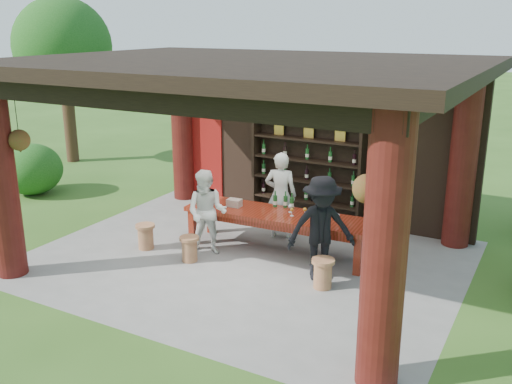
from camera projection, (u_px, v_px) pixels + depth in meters
The scene contains 15 objects.
ground at pixel (245, 259), 10.20m from camera, with size 90.00×90.00×0.00m, color #2D5119.
pavilion at pixel (256, 138), 9.95m from camera, with size 7.50×6.00×3.60m.
wine_shelf at pixel (307, 171), 11.91m from camera, with size 2.44×0.37×2.15m.
tasting_table at pixel (278, 219), 10.36m from camera, with size 3.50×1.07×0.75m.
stool_near_left at pixel (189, 248), 10.05m from camera, with size 0.35×0.35×0.46m.
stool_near_right at pixel (323, 273), 9.03m from camera, with size 0.37×0.37×0.49m.
stool_far_left at pixel (146, 236), 10.60m from camera, with size 0.36×0.36×0.48m.
host at pixel (281, 195), 11.02m from camera, with size 0.62×0.41×1.71m, color beige.
guest_woman at pixel (207, 212), 10.26m from camera, with size 0.76×0.59×1.56m, color white.
guest_man at pixel (321, 228), 9.21m from camera, with size 1.12×0.65×1.74m, color black.
table_bottles at pixel (284, 200), 10.58m from camera, with size 0.41×0.14×0.31m.
table_glasses at pixel (311, 213), 10.07m from camera, with size 1.01×0.29×0.15m.
napkin_basket at pixel (234, 203), 10.68m from camera, with size 0.26×0.18×0.14m, color #BF6672.
shrubs at pixel (352, 242), 9.53m from camera, with size 15.07×8.67×1.36m.
trees at pixel (505, 72), 8.46m from camera, with size 21.50×9.56×4.80m.
Camera 1 is at (4.70, -8.17, 4.07)m, focal length 40.00 mm.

